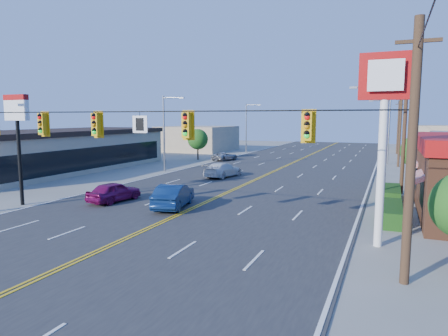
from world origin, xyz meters
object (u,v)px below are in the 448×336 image
at_px(kfc_pylon, 384,111).
at_px(signal_span, 116,137).
at_px(car_magenta, 114,192).
at_px(car_blue, 174,197).
at_px(car_white, 223,170).
at_px(pizza_hut_sign, 18,126).
at_px(car_silver, 225,157).

bearing_deg(kfc_pylon, signal_span, -160.22).
bearing_deg(car_magenta, signal_span, 137.02).
distance_m(car_blue, car_white, 13.50).
distance_m(pizza_hut_sign, car_white, 18.53).
distance_m(kfc_pylon, car_magenta, 17.96).
bearing_deg(car_white, signal_span, 109.61).
bearing_deg(car_silver, car_blue, 120.90).
bearing_deg(car_white, pizza_hut_sign, 75.50).
xyz_separation_m(signal_span, car_blue, (-1.13, 7.02, -4.13)).
bearing_deg(car_blue, signal_span, 85.69).
distance_m(kfc_pylon, car_white, 22.47).
bearing_deg(car_blue, car_magenta, -13.29).
height_order(signal_span, car_blue, signal_span).
height_order(car_blue, car_silver, car_blue).
bearing_deg(car_blue, kfc_pylon, 152.68).
xyz_separation_m(signal_span, car_silver, (-8.97, 34.18, -4.32)).
distance_m(signal_span, car_blue, 8.22).
bearing_deg(car_magenta, car_blue, -172.22).
bearing_deg(car_white, kfc_pylon, 141.79).
distance_m(car_magenta, car_blue, 4.62).
distance_m(car_blue, car_silver, 28.27).
distance_m(signal_span, car_magenta, 9.99).
height_order(kfc_pylon, pizza_hut_sign, kfc_pylon).
bearing_deg(car_white, car_magenta, 90.03).
bearing_deg(car_silver, signal_span, 119.52).
relative_size(signal_span, car_blue, 5.30).
height_order(signal_span, car_silver, signal_span).
xyz_separation_m(pizza_hut_sign, car_blue, (9.75, 3.02, -4.43)).
height_order(car_magenta, car_silver, car_magenta).
height_order(pizza_hut_sign, car_white, pizza_hut_sign).
height_order(pizza_hut_sign, car_blue, pizza_hut_sign).
relative_size(kfc_pylon, car_blue, 1.85).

